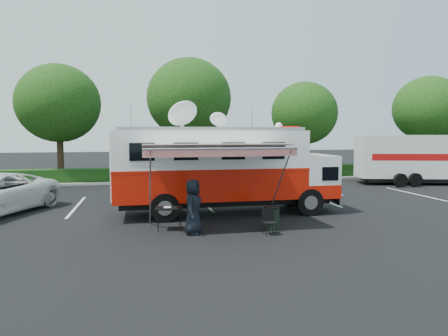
% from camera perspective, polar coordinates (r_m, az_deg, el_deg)
% --- Properties ---
extents(ground_plane, '(120.00, 120.00, 0.00)m').
position_cam_1_polar(ground_plane, '(17.10, 0.34, -6.50)').
color(ground_plane, black).
rests_on(ground_plane, ground).
extents(back_border, '(60.00, 6.14, 8.87)m').
position_cam_1_polar(back_border, '(29.70, -2.75, 8.07)').
color(back_border, '#9E998E').
rests_on(back_border, ground_plane).
extents(stall_lines, '(24.12, 5.50, 0.01)m').
position_cam_1_polar(stall_lines, '(19.91, -2.89, -4.85)').
color(stall_lines, silver).
rests_on(stall_lines, ground_plane).
extents(command_truck, '(9.39, 2.58, 4.51)m').
position_cam_1_polar(command_truck, '(16.80, 0.08, -0.04)').
color(command_truck, black).
rests_on(command_truck, ground_plane).
extents(awning, '(5.13, 2.65, 3.10)m').
position_cam_1_polar(awning, '(13.95, -1.04, 2.93)').
color(awning, silver).
rests_on(awning, ground_plane).
extents(person, '(0.88, 1.06, 1.87)m').
position_cam_1_polar(person, '(13.74, -4.43, -9.38)').
color(person, black).
rests_on(person, ground_plane).
extents(folding_table, '(1.04, 0.80, 0.81)m').
position_cam_1_polar(folding_table, '(14.21, -7.87, -5.78)').
color(folding_table, black).
rests_on(folding_table, ground_plane).
extents(folding_chair, '(0.44, 0.45, 0.87)m').
position_cam_1_polar(folding_chair, '(13.66, 6.42, -7.27)').
color(folding_chair, black).
rests_on(folding_chair, ground_plane).
extents(trash_bin, '(0.55, 0.55, 0.82)m').
position_cam_1_polar(trash_bin, '(14.28, 6.89, -7.14)').
color(trash_bin, black).
rests_on(trash_bin, ground_plane).
extents(semi_trailer, '(10.85, 4.81, 3.28)m').
position_cam_1_polar(semi_trailer, '(30.31, 28.34, 1.23)').
color(semi_trailer, silver).
rests_on(semi_trailer, ground_plane).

